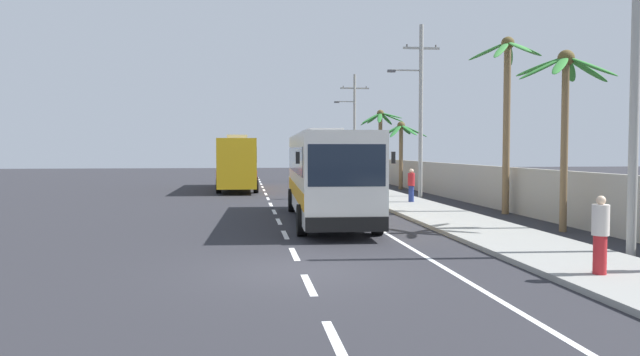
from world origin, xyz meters
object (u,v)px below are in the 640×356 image
Objects in this scene: utility_pole_mid at (420,107)px; palm_fourth at (401,139)px; coach_bus_far_lane at (238,162)px; motorcycle_beside_bus at (354,190)px; pedestrian_far_walk at (411,184)px; palm_third at (380,130)px; coach_bus_foreground at (327,172)px; pedestrian_midwalk at (600,233)px; palm_second at (565,93)px; palm_nearest at (507,93)px; utility_pole_nearest at (635,65)px; utility_pole_far at (354,124)px.

palm_fourth is (1.02, 7.98, -1.68)m from utility_pole_mid.
coach_bus_far_lane is 12.97m from motorcycle_beside_bus.
pedestrian_far_walk is 0.29× the size of palm_third.
palm_third is at bearing 71.89° from coach_bus_foreground.
pedestrian_far_walk is 12.22m from palm_fourth.
pedestrian_far_walk is (5.26, 6.36, -0.88)m from coach_bus_foreground.
palm_fourth is (3.48, 29.57, 2.59)m from pedestrian_midwalk.
coach_bus_foreground is 9.14m from palm_second.
palm_fourth is at bearing 82.71° from utility_pole_mid.
palm_third is (-0.31, 26.54, -0.38)m from palm_second.
palm_third reaches higher than coach_bus_far_lane.
coach_bus_foreground is 12.59m from utility_pole_mid.
coach_bus_far_lane is 11.71m from palm_fourth.
palm_nearest is 5.69m from palm_second.
utility_pole_nearest is at bearing -29.73° from pedestrian_far_walk.
coach_bus_foreground is 8.92m from palm_nearest.
palm_fourth is (11.54, -1.15, 1.62)m from coach_bus_far_lane.
palm_second reaches higher than coach_bus_far_lane.
utility_pole_nearest reaches higher than palm_second.
palm_nearest is at bearing -49.40° from motorcycle_beside_bus.
pedestrian_far_walk is (2.68, -1.56, 0.36)m from motorcycle_beside_bus.
utility_pole_far is (6.43, 29.03, 3.17)m from coach_bus_foreground.
pedestrian_far_walk is at bearing -54.94° from coach_bus_far_lane.
utility_pole_mid is at bearing -97.29° from palm_fourth.
coach_bus_far_lane is 1.27× the size of utility_pole_far.
palm_third reaches higher than palm_fourth.
coach_bus_far_lane is 2.03× the size of palm_third.
coach_bus_foreground is 23.64m from palm_third.
motorcycle_beside_bus is (6.31, -11.26, -1.31)m from coach_bus_far_lane.
utility_pole_far is at bearing 92.04° from palm_second.
pedestrian_midwalk is 0.18× the size of utility_pole_nearest.
palm_second is 26.54m from palm_third.
coach_bus_far_lane is at bearing -163.97° from palm_third.
motorcycle_beside_bus is 0.20× the size of utility_pole_nearest.
palm_nearest reaches higher than coach_bus_foreground.
utility_pole_far is 11.18m from palm_fourth.
utility_pole_nearest is (4.31, -16.83, 4.34)m from motorcycle_beside_bus.
coach_bus_far_lane is 7.14× the size of pedestrian_midwalk.
utility_pole_nearest reaches higher than coach_bus_far_lane.
pedestrian_midwalk is 14.20m from palm_nearest.
palm_second reaches higher than palm_fourth.
palm_second is (3.28, 7.36, 3.72)m from pedestrian_midwalk.
pedestrian_midwalk is at bearing -69.43° from coach_bus_foreground.
pedestrian_midwalk is at bearing -96.70° from palm_fourth.
pedestrian_far_walk is 0.22× the size of palm_nearest.
utility_pole_far is 1.97× the size of palm_fourth.
coach_bus_far_lane is 21.59m from palm_nearest.
palm_second is at bearing -64.09° from coach_bus_far_lane.
palm_fourth is at bearing -5.67° from coach_bus_far_lane.
palm_nearest reaches higher than pedestrian_midwalk.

